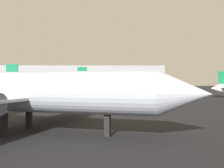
{
  "coord_description": "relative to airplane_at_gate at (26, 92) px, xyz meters",
  "views": [
    {
      "loc": [
        2.95,
        -6.54,
        5.11
      ],
      "look_at": [
        3.95,
        40.34,
        4.64
      ],
      "focal_mm": 44.66,
      "sensor_mm": 36.0,
      "label": 1
    }
  ],
  "objects": [
    {
      "name": "airplane_at_gate",
      "position": [
        0.0,
        0.0,
        0.0
      ],
      "size": [
        34.34,
        29.1,
        13.12
      ],
      "rotation": [
        0.0,
        0.0,
        -0.31
      ],
      "color": "#B2BCCC",
      "rests_on": "ground_plane"
    },
    {
      "name": "terminal_building",
      "position": [
        -4.11,
        113.86,
        2.26
      ],
      "size": [
        80.48,
        19.29,
        12.59
      ],
      "primitive_type": "cube",
      "color": "#999EA3",
      "rests_on": "ground_plane"
    },
    {
      "name": "airplane_far_left",
      "position": [
        12.5,
        51.98,
        -1.32
      ],
      "size": [
        30.75,
        24.94,
        9.15
      ],
      "rotation": [
        0.0,
        0.0,
        0.09
      ],
      "color": "white",
      "rests_on": "ground_plane"
    }
  ]
}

